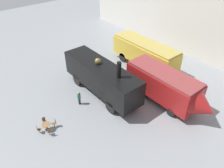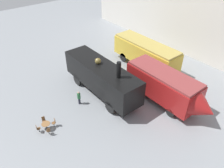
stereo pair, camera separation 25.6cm
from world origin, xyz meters
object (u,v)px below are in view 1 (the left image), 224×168
(passenger_coach_vintage, at_px, (145,52))
(visitor_person, at_px, (79,98))
(cafe_chair_0, at_px, (49,131))
(streamlined_locomotive, at_px, (168,87))
(cafe_table_near, at_px, (47,126))
(steam_locomotive, at_px, (101,76))

(passenger_coach_vintage, bearing_deg, visitor_person, -84.43)
(cafe_chair_0, bearing_deg, streamlined_locomotive, -98.30)
(passenger_coach_vintage, height_order, cafe_table_near, passenger_coach_vintage)
(passenger_coach_vintage, relative_size, streamlined_locomotive, 0.95)
(passenger_coach_vintage, distance_m, cafe_chair_0, 15.57)
(passenger_coach_vintage, distance_m, streamlined_locomotive, 7.47)
(cafe_table_near, bearing_deg, steam_locomotive, 99.39)
(visitor_person, bearing_deg, steam_locomotive, 90.49)
(steam_locomotive, distance_m, cafe_chair_0, 7.78)
(cafe_chair_0, xyz_separation_m, visitor_person, (-1.92, 4.38, 0.34))
(passenger_coach_vintage, xyz_separation_m, cafe_table_near, (2.22, -15.08, -1.56))
(cafe_table_near, xyz_separation_m, cafe_chair_0, (0.75, -0.12, -0.02))
(steam_locomotive, bearing_deg, passenger_coach_vintage, 97.47)
(streamlined_locomotive, xyz_separation_m, visitor_person, (-5.51, -7.24, -1.13))
(streamlined_locomotive, relative_size, cafe_table_near, 12.56)
(streamlined_locomotive, bearing_deg, passenger_coach_vintage, 151.42)
(visitor_person, bearing_deg, cafe_chair_0, -66.34)
(steam_locomotive, xyz_separation_m, visitor_person, (0.03, -2.96, -1.37))
(streamlined_locomotive, xyz_separation_m, cafe_table_near, (-4.34, -11.51, -1.44))
(passenger_coach_vintage, bearing_deg, cafe_table_near, -81.61)
(streamlined_locomotive, relative_size, steam_locomotive, 0.95)
(passenger_coach_vintage, relative_size, steam_locomotive, 0.91)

